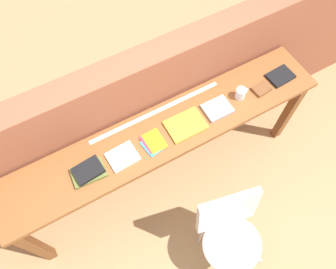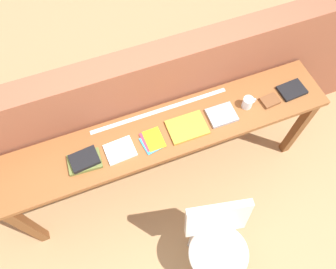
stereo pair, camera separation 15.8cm
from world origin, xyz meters
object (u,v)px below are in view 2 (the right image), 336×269
book_repair_rightmost (292,90)px  leather_journal_brown (270,101)px  pamphlet_pile_colourful (153,141)px  book_open_centre (187,127)px  magazine_cycling (120,150)px  chair_white_moulded (218,241)px  mug (248,103)px  book_stack_leftmost (85,161)px

book_repair_rightmost → leather_journal_brown: bearing=-175.9°
pamphlet_pile_colourful → book_open_centre: (0.27, 0.01, 0.00)m
magazine_cycling → leather_journal_brown: (1.17, -0.01, 0.00)m
chair_white_moulded → mug: mug is taller
book_stack_leftmost → pamphlet_pile_colourful: (0.48, -0.01, -0.02)m
chair_white_moulded → book_repair_rightmost: bearing=39.6°
book_stack_leftmost → leather_journal_brown: bearing=-0.5°
chair_white_moulded → pamphlet_pile_colourful: size_ratio=4.73×
book_open_centre → mug: mug is taller
chair_white_moulded → book_stack_leftmost: size_ratio=3.82×
book_repair_rightmost → magazine_cycling: bearing=177.5°
pamphlet_pile_colourful → mug: mug is taller
book_open_centre → mug: size_ratio=2.53×
mug → leather_journal_brown: 0.18m
magazine_cycling → book_open_centre: size_ratio=0.72×
magazine_cycling → pamphlet_pile_colourful: bearing=-5.4°
pamphlet_pile_colourful → magazine_cycling: bearing=177.7°
pamphlet_pile_colourful → leather_journal_brown: (0.94, -0.00, 0.00)m
chair_white_moulded → book_stack_leftmost: bearing=132.4°
leather_journal_brown → book_open_centre: bearing=173.9°
mug → book_stack_leftmost: bearing=-179.3°
chair_white_moulded → mug: 1.03m
book_stack_leftmost → book_open_centre: size_ratio=0.84×
magazine_cycling → pamphlet_pile_colourful: size_ratio=1.06×
book_stack_leftmost → book_open_centre: bearing=-0.1°
chair_white_moulded → pamphlet_pile_colourful: bearing=105.7°
book_open_centre → book_repair_rightmost: book_repair_rightmost is taller
magazine_cycling → pamphlet_pile_colourful: 0.24m
leather_journal_brown → pamphlet_pile_colourful: bearing=174.9°
leather_journal_brown → book_stack_leftmost: bearing=174.4°
pamphlet_pile_colourful → book_open_centre: bearing=2.5°
pamphlet_pile_colourful → book_repair_rightmost: 1.14m
chair_white_moulded → magazine_cycling: 0.95m
book_stack_leftmost → leather_journal_brown: 1.42m
pamphlet_pile_colourful → book_repair_rightmost: book_repair_rightmost is taller
book_stack_leftmost → chair_white_moulded: bearing=-47.6°
chair_white_moulded → leather_journal_brown: leather_journal_brown is taller
pamphlet_pile_colourful → book_stack_leftmost: bearing=178.5°
pamphlet_pile_colourful → mug: size_ratio=1.71×
magazine_cycling → book_stack_leftmost: bearing=176.1°
magazine_cycling → book_repair_rightmost: (1.38, 0.02, 0.00)m
chair_white_moulded → leather_journal_brown: (0.73, 0.75, 0.37)m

